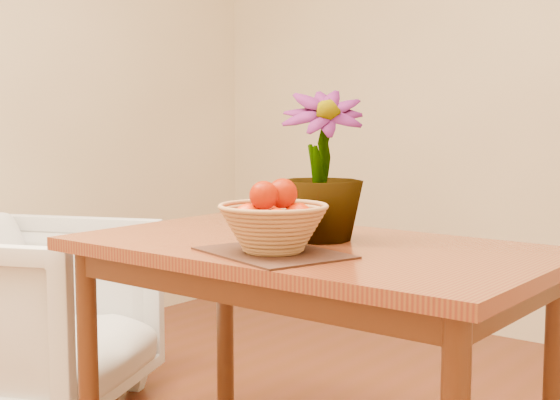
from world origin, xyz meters
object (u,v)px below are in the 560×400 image
Objects in this scene: table at (309,273)px; wicker_basket at (273,230)px; potted_plant at (321,165)px; armchair at (30,307)px.

table is 4.73× the size of wicker_basket.
potted_plant reaches higher than table.
armchair is (-1.21, -0.12, -0.26)m from table.
table is at bearing -126.45° from potted_plant.
armchair is at bearing -174.14° from table.
potted_plant is 0.56× the size of armchair.
table is 1.75× the size of armchair.
table is at bearing -107.58° from armchair.
table is 3.13× the size of potted_plant.
potted_plant is at bearing -104.67° from armchair.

